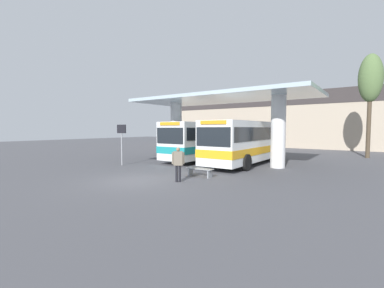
# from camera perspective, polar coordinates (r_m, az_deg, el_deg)

# --- Properties ---
(ground_plane) EXTENTS (100.00, 100.00, 0.00)m
(ground_plane) POSITION_cam_1_polar(r_m,az_deg,el_deg) (13.21, -11.66, -7.93)
(ground_plane) COLOR #4C4C51
(townhouse_backdrop) EXTENTS (40.00, 0.58, 7.42)m
(townhouse_backdrop) POSITION_cam_1_polar(r_m,az_deg,el_deg) (36.60, 20.56, 5.97)
(townhouse_backdrop) COLOR tan
(townhouse_backdrop) RESTS_ON ground_plane
(station_canopy) EXTENTS (13.64, 6.03, 4.99)m
(station_canopy) POSITION_cam_1_polar(r_m,az_deg,el_deg) (19.58, 6.40, 7.92)
(station_canopy) COLOR silver
(station_canopy) RESTS_ON ground_plane
(transit_bus_left_bay) EXTENTS (2.79, 12.13, 3.06)m
(transit_bus_left_bay) POSITION_cam_1_polar(r_m,az_deg,el_deg) (22.63, 4.98, 1.23)
(transit_bus_left_bay) COLOR white
(transit_bus_left_bay) RESTS_ON ground_plane
(transit_bus_center_bay) EXTENTS (2.72, 10.22, 3.08)m
(transit_bus_center_bay) POSITION_cam_1_polar(r_m,az_deg,el_deg) (19.30, 12.43, 0.82)
(transit_bus_center_bay) COLOR white
(transit_bus_center_bay) RESTS_ON ground_plane
(waiting_bench_near_pillar) EXTENTS (1.53, 0.44, 0.46)m
(waiting_bench_near_pillar) POSITION_cam_1_polar(r_m,az_deg,el_deg) (13.83, 1.77, -5.92)
(waiting_bench_near_pillar) COLOR gray
(waiting_bench_near_pillar) RESTS_ON ground_plane
(info_sign_platform) EXTENTS (0.90, 0.09, 2.86)m
(info_sign_platform) POSITION_cam_1_polar(r_m,az_deg,el_deg) (18.67, -15.38, 1.67)
(info_sign_platform) COLOR gray
(info_sign_platform) RESTS_ON ground_plane
(pedestrian_waiting) EXTENTS (0.55, 0.46, 1.68)m
(pedestrian_waiting) POSITION_cam_1_polar(r_m,az_deg,el_deg) (12.45, -3.10, -3.78)
(pedestrian_waiting) COLOR black
(pedestrian_waiting) RESTS_ON ground_plane
(poplar_tree_behind_left) EXTENTS (1.89, 1.89, 9.04)m
(poplar_tree_behind_left) POSITION_cam_1_polar(r_m,az_deg,el_deg) (27.64, 34.89, 11.59)
(poplar_tree_behind_left) COLOR #473A2B
(poplar_tree_behind_left) RESTS_ON ground_plane
(parked_car_street) EXTENTS (4.32, 2.03, 1.91)m
(parked_car_street) POSITION_cam_1_polar(r_m,az_deg,el_deg) (36.70, 2.80, 0.88)
(parked_car_street) COLOR maroon
(parked_car_street) RESTS_ON ground_plane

